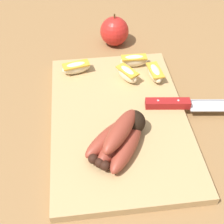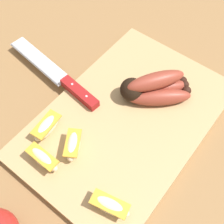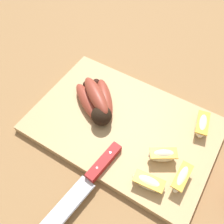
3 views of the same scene
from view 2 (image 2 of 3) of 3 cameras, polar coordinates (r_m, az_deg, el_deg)
The scene contains 8 objects.
ground_plane at distance 0.63m, azimuth 2.68°, elevation -2.05°, with size 6.00×6.00×0.00m, color olive.
cutting_board at distance 0.63m, azimuth 2.45°, elevation -1.24°, with size 0.44×0.29×0.02m, color tan.
banana_bunch at distance 0.63m, azimuth 7.94°, elevation 4.68°, with size 0.15×0.14×0.06m.
chefs_knife at distance 0.67m, azimuth -8.95°, elevation 5.83°, with size 0.06×0.28×0.02m.
apple_wedge_near at distance 0.57m, azimuth -7.38°, elevation -6.27°, with size 0.07×0.05×0.04m.
apple_wedge_middle at distance 0.53m, azimuth -0.41°, elevation -17.28°, with size 0.04×0.08×0.03m.
apple_wedge_far at distance 0.60m, azimuth -12.24°, elevation -2.71°, with size 0.07×0.04×0.03m.
apple_wedge_extra at distance 0.57m, azimuth -12.96°, elevation -8.60°, with size 0.03×0.07×0.03m.
Camera 2 is at (-0.27, -0.17, 0.54)m, focal length 48.18 mm.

